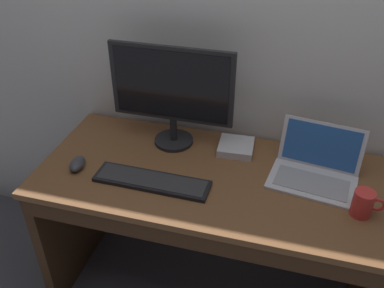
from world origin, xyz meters
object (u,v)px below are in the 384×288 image
laptop_silver (316,166)px  external_drive_box (236,147)px  wired_keyboard (152,181)px  coffee_mug (363,203)px  external_monitor (172,93)px  computer_mouse (77,164)px

laptop_silver → external_drive_box: (-0.36, 0.10, -0.03)m
wired_keyboard → coffee_mug: 0.83m
wired_keyboard → coffee_mug: (0.82, 0.03, 0.04)m
external_monitor → coffee_mug: bearing=-18.1°
computer_mouse → coffee_mug: 1.17m
wired_keyboard → external_drive_box: (0.29, 0.33, 0.01)m
external_monitor → coffee_mug: 0.90m
external_monitor → external_drive_box: bearing=4.1°
laptop_silver → external_monitor: 0.69m
external_drive_box → coffee_mug: size_ratio=1.32×
external_monitor → wired_keyboard: bearing=-89.1°
external_monitor → computer_mouse: (-0.34, -0.29, -0.25)m
computer_mouse → external_drive_box: (0.64, 0.32, -0.00)m
external_monitor → computer_mouse: size_ratio=5.15×
laptop_silver → wired_keyboard: 0.69m
computer_mouse → wired_keyboard: bearing=-10.5°
laptop_silver → external_drive_box: laptop_silver is taller
computer_mouse → external_drive_box: bearing=17.7°
wired_keyboard → laptop_silver: bearing=19.5°
external_drive_box → wired_keyboard: bearing=-131.7°
computer_mouse → coffee_mug: bearing=-7.5°
wired_keyboard → external_drive_box: 0.44m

